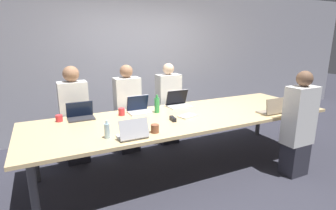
{
  "coord_description": "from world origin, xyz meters",
  "views": [
    {
      "loc": [
        -1.75,
        -3.05,
        1.83
      ],
      "look_at": [
        -0.2,
        0.1,
        0.93
      ],
      "focal_mm": 28.0,
      "sensor_mm": 36.0,
      "label": 1
    }
  ],
  "objects_px": {
    "laptop_far_midleft": "(139,108)",
    "cup_far_midleft": "(122,112)",
    "person_far_left": "(75,117)",
    "cup_near_left": "(155,129)",
    "cup_far_left": "(59,118)",
    "laptop_near_right": "(273,109)",
    "laptop_near_left": "(133,133)",
    "person_far_midleft": "(128,111)",
    "bottle_near_left": "(107,131)",
    "person_near_right": "(298,126)",
    "stapler": "(173,119)",
    "person_far_center": "(168,105)",
    "laptop_far_left": "(81,114)",
    "bottle_far_midleft": "(157,105)",
    "laptop_far_center": "(178,102)"
  },
  "relations": [
    {
      "from": "person_far_left",
      "to": "cup_near_left",
      "type": "bearing_deg",
      "value": -60.91
    },
    {
      "from": "cup_far_midleft",
      "to": "bottle_far_midleft",
      "type": "relative_size",
      "value": 0.39
    },
    {
      "from": "laptop_far_midleft",
      "to": "laptop_near_right",
      "type": "xyz_separation_m",
      "value": [
        1.7,
        -0.91,
        -0.0
      ]
    },
    {
      "from": "laptop_far_midleft",
      "to": "bottle_near_left",
      "type": "bearing_deg",
      "value": -129.07
    },
    {
      "from": "cup_far_midleft",
      "to": "laptop_near_right",
      "type": "distance_m",
      "value": 2.15
    },
    {
      "from": "laptop_near_right",
      "to": "person_far_left",
      "type": "bearing_deg",
      "value": -27.62
    },
    {
      "from": "laptop_near_right",
      "to": "laptop_far_left",
      "type": "bearing_deg",
      "value": -21.22
    },
    {
      "from": "laptop_near_left",
      "to": "cup_near_left",
      "type": "xyz_separation_m",
      "value": [
        0.28,
        0.06,
        -0.02
      ]
    },
    {
      "from": "laptop_far_midleft",
      "to": "person_far_left",
      "type": "xyz_separation_m",
      "value": [
        -0.84,
        0.42,
        -0.14
      ]
    },
    {
      "from": "cup_near_left",
      "to": "cup_far_left",
      "type": "xyz_separation_m",
      "value": [
        -0.95,
        0.93,
        -0.01
      ]
    },
    {
      "from": "person_far_midleft",
      "to": "bottle_far_midleft",
      "type": "relative_size",
      "value": 5.42
    },
    {
      "from": "laptop_near_left",
      "to": "laptop_far_center",
      "type": "distance_m",
      "value": 1.45
    },
    {
      "from": "cup_near_left",
      "to": "laptop_near_right",
      "type": "bearing_deg",
      "value": -1.17
    },
    {
      "from": "stapler",
      "to": "person_near_right",
      "type": "bearing_deg",
      "value": -19.37
    },
    {
      "from": "laptop_far_left",
      "to": "stapler",
      "type": "xyz_separation_m",
      "value": [
        1.07,
        -0.63,
        -0.04
      ]
    },
    {
      "from": "bottle_far_midleft",
      "to": "cup_far_left",
      "type": "bearing_deg",
      "value": 172.29
    },
    {
      "from": "laptop_far_midleft",
      "to": "laptop_far_center",
      "type": "distance_m",
      "value": 0.67
    },
    {
      "from": "laptop_far_left",
      "to": "cup_far_left",
      "type": "distance_m",
      "value": 0.27
    },
    {
      "from": "cup_far_midleft",
      "to": "laptop_far_center",
      "type": "xyz_separation_m",
      "value": [
        0.94,
        0.08,
        0.02
      ]
    },
    {
      "from": "cup_far_midleft",
      "to": "person_far_center",
      "type": "height_order",
      "value": "person_far_center"
    },
    {
      "from": "person_far_center",
      "to": "cup_near_left",
      "type": "bearing_deg",
      "value": -121.86
    },
    {
      "from": "person_far_midleft",
      "to": "person_near_right",
      "type": "xyz_separation_m",
      "value": [
        1.8,
        -1.74,
        0.0
      ]
    },
    {
      "from": "laptop_near_left",
      "to": "person_far_midleft",
      "type": "bearing_deg",
      "value": -105.3
    },
    {
      "from": "laptop_far_center",
      "to": "cup_far_left",
      "type": "bearing_deg",
      "value": 179.82
    },
    {
      "from": "cup_far_midleft",
      "to": "laptop_near_right",
      "type": "height_order",
      "value": "laptop_near_right"
    },
    {
      "from": "cup_near_left",
      "to": "bottle_near_left",
      "type": "distance_m",
      "value": 0.53
    },
    {
      "from": "cup_near_left",
      "to": "cup_far_left",
      "type": "distance_m",
      "value": 1.33
    },
    {
      "from": "bottle_far_midleft",
      "to": "laptop_near_right",
      "type": "relative_size",
      "value": 0.73
    },
    {
      "from": "laptop_far_midleft",
      "to": "cup_far_midleft",
      "type": "bearing_deg",
      "value": -171.94
    },
    {
      "from": "person_far_midleft",
      "to": "laptop_near_right",
      "type": "height_order",
      "value": "person_far_midleft"
    },
    {
      "from": "laptop_far_midleft",
      "to": "bottle_far_midleft",
      "type": "bearing_deg",
      "value": -28.17
    },
    {
      "from": "cup_near_left",
      "to": "stapler",
      "type": "distance_m",
      "value": 0.5
    },
    {
      "from": "bottle_far_midleft",
      "to": "person_near_right",
      "type": "height_order",
      "value": "person_near_right"
    },
    {
      "from": "cup_far_left",
      "to": "cup_near_left",
      "type": "bearing_deg",
      "value": -44.31
    },
    {
      "from": "bottle_near_left",
      "to": "person_far_center",
      "type": "relative_size",
      "value": 0.14
    },
    {
      "from": "laptop_near_right",
      "to": "person_near_right",
      "type": "bearing_deg",
      "value": 101.72
    },
    {
      "from": "cup_near_left",
      "to": "cup_far_midleft",
      "type": "xyz_separation_m",
      "value": [
        -0.14,
        0.84,
        0.0
      ]
    },
    {
      "from": "bottle_near_left",
      "to": "laptop_far_left",
      "type": "distance_m",
      "value": 0.88
    },
    {
      "from": "person_near_right",
      "to": "bottle_near_left",
      "type": "bearing_deg",
      "value": -11.25
    },
    {
      "from": "laptop_far_midleft",
      "to": "person_far_left",
      "type": "bearing_deg",
      "value": 153.71
    },
    {
      "from": "bottle_near_left",
      "to": "bottle_far_midleft",
      "type": "bearing_deg",
      "value": 37.34
    },
    {
      "from": "bottle_far_midleft",
      "to": "laptop_far_left",
      "type": "distance_m",
      "value": 1.06
    },
    {
      "from": "stapler",
      "to": "person_far_left",
      "type": "bearing_deg",
      "value": 144.53
    },
    {
      "from": "laptop_far_midleft",
      "to": "person_near_right",
      "type": "height_order",
      "value": "person_near_right"
    },
    {
      "from": "laptop_near_left",
      "to": "bottle_near_left",
      "type": "height_order",
      "value": "laptop_near_left"
    },
    {
      "from": "person_near_right",
      "to": "stapler",
      "type": "xyz_separation_m",
      "value": [
        -1.51,
        0.72,
        0.11
      ]
    },
    {
      "from": "cup_near_left",
      "to": "person_near_right",
      "type": "distance_m",
      "value": 1.95
    },
    {
      "from": "cup_far_midleft",
      "to": "bottle_near_left",
      "type": "bearing_deg",
      "value": -116.74
    },
    {
      "from": "person_far_midleft",
      "to": "cup_far_midleft",
      "type": "height_order",
      "value": "person_far_midleft"
    },
    {
      "from": "cup_near_left",
      "to": "person_far_left",
      "type": "relative_size",
      "value": 0.07
    }
  ]
}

